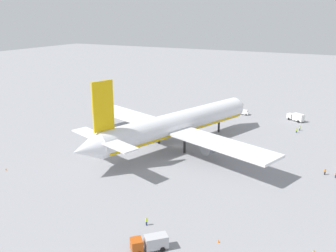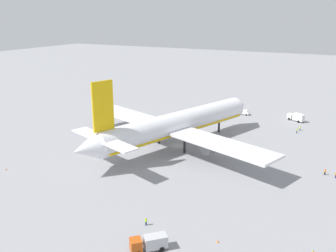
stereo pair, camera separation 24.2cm
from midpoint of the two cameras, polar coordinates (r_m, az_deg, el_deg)
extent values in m
plane|color=gray|center=(112.89, 1.49, -3.09)|extent=(600.00, 600.00, 0.00)
cylinder|color=white|center=(110.60, 1.52, 0.42)|extent=(56.09, 25.19, 7.08)
cone|color=white|center=(133.86, 11.01, 3.08)|extent=(7.61, 8.40, 6.94)
cone|color=white|center=(91.87, -12.72, -3.55)|extent=(8.88, 8.66, 6.73)
cube|color=#E5B20C|center=(91.76, -10.17, 3.05)|extent=(5.84, 2.42, 12.67)
cube|color=white|center=(99.05, -12.23, -1.12)|extent=(7.64, 11.56, 0.36)
cube|color=white|center=(88.87, -7.84, -3.01)|extent=(7.64, 11.56, 0.36)
cube|color=white|center=(122.90, -5.78, 1.54)|extent=(18.67, 32.48, 0.70)
cylinder|color=slate|center=(120.62, -4.00, 0.16)|extent=(5.69, 5.15, 3.83)
cube|color=white|center=(96.91, 8.39, -2.87)|extent=(18.67, 32.48, 0.70)
cylinder|color=slate|center=(101.13, 6.60, -3.26)|extent=(5.65, 5.03, 3.70)
cylinder|color=black|center=(126.48, 7.87, -0.13)|extent=(0.70, 0.70, 3.69)
cylinder|color=black|center=(114.19, -1.48, -1.87)|extent=(0.70, 0.70, 3.69)
cylinder|color=black|center=(106.72, 2.53, -3.27)|extent=(0.70, 0.70, 3.69)
cube|color=#E5B20C|center=(111.18, 1.51, -0.54)|extent=(53.83, 24.11, 0.50)
cube|color=white|center=(147.96, 18.49, 1.50)|extent=(2.73, 2.74, 1.89)
cube|color=white|center=(145.79, 19.63, 1.30)|extent=(3.76, 4.64, 2.58)
cube|color=black|center=(148.25, 18.29, 1.74)|extent=(1.52, 0.87, 0.83)
cylinder|color=black|center=(147.31, 18.28, 1.07)|extent=(0.69, 0.93, 0.90)
cylinder|color=black|center=(148.87, 18.76, 1.19)|extent=(0.69, 0.93, 0.90)
cylinder|color=black|center=(144.85, 19.62, 0.67)|extent=(0.69, 0.93, 0.90)
cylinder|color=black|center=(146.43, 20.09, 0.79)|extent=(0.69, 0.93, 0.90)
cube|color=#BF4C14|center=(65.27, -5.04, -18.00)|extent=(2.88, 2.88, 2.13)
cube|color=#B2B2B7|center=(65.92, -1.97, -17.53)|extent=(4.32, 4.33, 2.16)
cube|color=black|center=(64.86, -5.66, -17.71)|extent=(1.34, 1.34, 0.94)
cylinder|color=black|center=(66.78, -5.06, -18.21)|extent=(0.85, 0.85, 0.90)
cylinder|color=black|center=(65.87, -0.96, -18.70)|extent=(0.85, 0.85, 0.90)
cylinder|color=black|center=(67.57, -1.51, -17.67)|extent=(0.85, 0.85, 0.90)
cube|color=white|center=(150.36, 11.67, 2.07)|extent=(2.02, 4.15, 1.10)
cube|color=white|center=(150.09, 11.76, 2.37)|extent=(1.78, 2.68, 0.55)
cylinder|color=black|center=(150.05, 11.06, 1.86)|extent=(0.25, 0.65, 0.64)
cylinder|color=black|center=(151.75, 11.29, 2.02)|extent=(0.25, 0.65, 0.64)
cylinder|color=black|center=(149.25, 12.04, 1.72)|extent=(0.25, 0.65, 0.64)
cylinder|color=black|center=(150.96, 12.26, 1.88)|extent=(0.25, 0.65, 0.64)
cylinder|color=navy|center=(72.82, -3.47, -14.91)|extent=(0.42, 0.42, 0.82)
cylinder|color=#B2F219|center=(72.44, -3.48, -14.43)|extent=(0.52, 0.52, 0.61)
sphere|color=tan|center=(72.23, -3.49, -14.15)|extent=(0.22, 0.22, 0.22)
cylinder|color=black|center=(101.08, 23.20, -6.79)|extent=(0.41, 0.41, 0.83)
cylinder|color=orange|center=(100.81, 23.25, -6.41)|extent=(0.51, 0.51, 0.62)
sphere|color=tan|center=(100.65, 23.27, -6.19)|extent=(0.23, 0.23, 0.23)
cylinder|color=navy|center=(100.40, 24.61, -7.14)|extent=(0.44, 0.44, 0.80)
cylinder|color=orange|center=(100.14, 24.66, -6.78)|extent=(0.55, 0.55, 0.60)
sphere|color=tan|center=(99.98, 24.69, -6.56)|extent=(0.22, 0.22, 0.22)
sphere|color=#8C6647|center=(67.90, 21.73, -17.65)|extent=(0.23, 0.23, 0.23)
cylinder|color=navy|center=(135.15, 19.81, -0.51)|extent=(0.41, 0.41, 0.83)
cylinder|color=#B2F219|center=(134.95, 19.84, -0.21)|extent=(0.51, 0.51, 0.62)
sphere|color=#8C6647|center=(134.83, 19.86, -0.04)|extent=(0.23, 0.23, 0.23)
cylinder|color=navy|center=(132.18, 19.34, -0.86)|extent=(0.36, 0.36, 0.79)
cylinder|color=#B2F219|center=(131.98, 19.37, -0.57)|extent=(0.45, 0.45, 0.59)
sphere|color=#8C6647|center=(131.86, 19.39, -0.40)|extent=(0.21, 0.21, 0.21)
cone|color=orange|center=(153.12, -6.28, 2.37)|extent=(0.36, 0.36, 0.55)
cone|color=orange|center=(68.73, 7.77, -17.35)|extent=(0.36, 0.36, 0.55)
cone|color=orange|center=(104.61, -24.01, -6.17)|extent=(0.36, 0.36, 0.55)
cone|color=orange|center=(148.04, -7.07, 1.83)|extent=(0.36, 0.36, 0.55)
camera|label=1|loc=(0.12, -90.07, -0.02)|focal=39.08mm
camera|label=2|loc=(0.12, 89.93, 0.02)|focal=39.08mm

